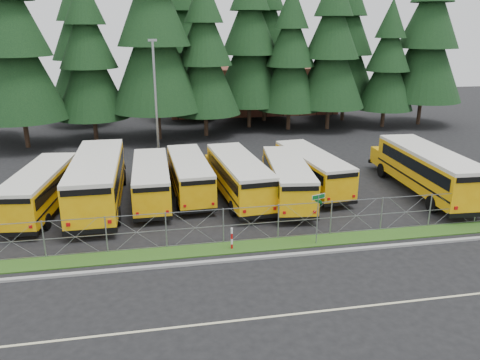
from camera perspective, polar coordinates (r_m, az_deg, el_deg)
name	(u,v)px	position (r m, az deg, el deg)	size (l,w,h in m)	color
ground	(290,230)	(26.95, 6.14, -6.06)	(120.00, 120.00, 0.00)	black
curb	(308,253)	(24.27, 8.25, -8.84)	(50.00, 0.25, 0.12)	gray
grass_verge	(299,242)	(25.47, 7.24, -7.52)	(50.00, 1.40, 0.06)	#234614
road_lane_line	(346,308)	(20.35, 12.78, -15.01)	(50.00, 0.12, 0.01)	beige
chainlink_fence	(296,220)	(25.68, 6.85, -4.91)	(44.00, 0.10, 2.00)	gray
brick_building	(250,89)	(65.38, 1.22, 11.04)	(22.00, 10.00, 6.00)	brown
bus_0	(43,190)	(31.60, -22.93, -1.14)	(2.44, 10.32, 2.71)	#E89C07
bus_1	(98,181)	(31.28, -16.88, -0.13)	(2.92, 12.36, 3.24)	#E89C07
bus_2	(151,182)	(31.45, -10.75, -0.18)	(2.33, 9.89, 2.59)	#E89C07
bus_3	(189,176)	(32.23, -6.23, 0.49)	(2.34, 9.92, 2.60)	#E89C07
bus_4	(238,178)	(31.35, -0.30, 0.29)	(2.53, 10.72, 2.81)	#E89C07
bus_5	(287,180)	(31.22, 5.71, 0.00)	(2.41, 10.19, 2.67)	#E89C07
bus_6	(310,170)	(33.60, 8.53, 1.18)	(2.39, 10.13, 2.66)	#E89C07
bus_east	(425,171)	(34.55, 21.61, 0.98)	(2.83, 12.00, 3.15)	#E89C07
street_sign	(318,208)	(24.66, 9.48, -3.44)	(0.80, 0.53, 2.81)	gray
striped_bollard	(232,239)	(24.31, -1.01, -7.17)	(0.11, 0.11, 1.20)	#B20C0C
light_standard	(156,98)	(39.46, -10.24, 9.81)	(0.70, 0.35, 10.14)	gray
conifer_1	(14,46)	(48.43, -25.87, 14.52)	(8.54, 8.54, 18.89)	black
conifer_2	(89,60)	(49.23, -17.96, 13.75)	(7.24, 7.24, 16.01)	black
conifer_3	(154,36)	(48.25, -10.43, 16.94)	(9.29, 9.29, 20.54)	black
conifer_4	(204,57)	(49.28, -4.35, 14.70)	(7.36, 7.36, 16.27)	black
conifer_5	(250,46)	(53.65, 1.17, 16.00)	(8.19, 8.19, 18.11)	black
conifer_6	(290,59)	(52.74, 6.16, 14.43)	(6.99, 6.99, 15.47)	black
conifer_7	(331,51)	(53.68, 11.09, 15.23)	(7.81, 7.81, 17.26)	black
conifer_8	(388,65)	(56.48, 17.57, 13.25)	(6.37, 6.37, 14.09)	black
conifer_9	(428,40)	(59.34, 21.92, 15.60)	(8.79, 8.79, 19.44)	black
conifer_10	(78,52)	(58.22, -19.11, 14.49)	(7.52, 7.52, 16.64)	black
conifer_11	(184,44)	(58.58, -6.86, 16.13)	(8.26, 8.26, 18.27)	black
conifer_12	(265,44)	(57.81, 3.09, 16.22)	(8.28, 8.28, 18.32)	black
conifer_13	(347,47)	(59.45, 12.89, 15.48)	(7.92, 7.92, 17.51)	black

